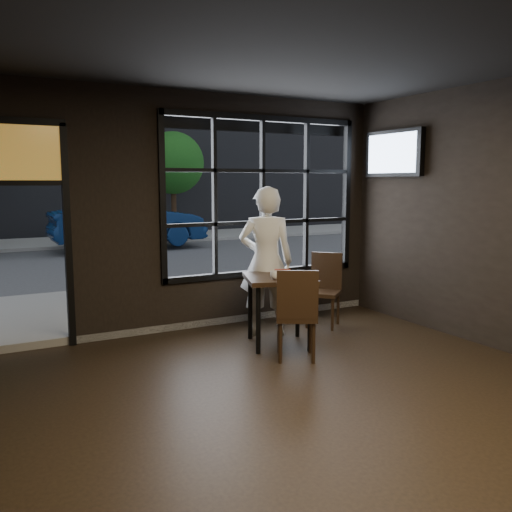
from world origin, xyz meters
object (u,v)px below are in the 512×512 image
cafe_table (279,310)px  chair_near (296,313)px  man (266,261)px  navy_car (128,222)px

cafe_table → chair_near: (-0.09, -0.53, 0.09)m
cafe_table → man: bearing=98.2°
cafe_table → man: size_ratio=0.45×
chair_near → man: 1.14m
cafe_table → navy_car: (0.88, 10.25, 0.40)m
chair_near → cafe_table: bearing=-70.7°
cafe_table → navy_car: size_ratio=0.20×
chair_near → man: (0.18, 1.03, 0.45)m
cafe_table → man: (0.09, 0.50, 0.54)m
man → navy_car: man is taller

